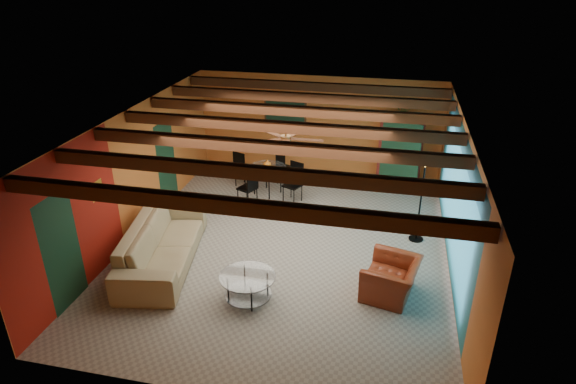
% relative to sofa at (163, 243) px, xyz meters
% --- Properties ---
extents(room, '(6.52, 8.01, 2.71)m').
position_rel_sofa_xyz_m(room, '(2.21, 1.20, 1.93)').
color(room, gray).
rests_on(room, ground).
extents(sofa, '(1.65, 3.09, 0.86)m').
position_rel_sofa_xyz_m(sofa, '(0.00, 0.00, 0.00)').
color(sofa, '#91825E').
rests_on(sofa, ground).
extents(armchair, '(1.10, 1.19, 0.67)m').
position_rel_sofa_xyz_m(armchair, '(4.37, -0.10, -0.10)').
color(armchair, maroon).
rests_on(armchair, ground).
extents(coffee_table, '(1.24, 1.24, 0.50)m').
position_rel_sofa_xyz_m(coffee_table, '(1.95, -0.78, -0.18)').
color(coffee_table, silver).
rests_on(coffee_table, ground).
extents(dining_table, '(2.53, 2.53, 1.00)m').
position_rel_sofa_xyz_m(dining_table, '(1.20, 3.48, 0.07)').
color(dining_table, silver).
rests_on(dining_table, ground).
extents(armoire, '(1.12, 0.86, 1.76)m').
position_rel_sofa_xyz_m(armoire, '(4.41, 4.79, 0.45)').
color(armoire, maroon).
rests_on(armoire, ground).
extents(floor_lamp, '(0.44, 0.44, 1.88)m').
position_rel_sofa_xyz_m(floor_lamp, '(4.86, 1.94, 0.51)').
color(floor_lamp, black).
rests_on(floor_lamp, ground).
extents(ceiling_fan, '(1.50, 1.50, 0.44)m').
position_rel_sofa_xyz_m(ceiling_fan, '(2.21, 1.09, 1.93)').
color(ceiling_fan, '#472614').
rests_on(ceiling_fan, ceiling).
extents(painting, '(1.05, 0.03, 0.65)m').
position_rel_sofa_xyz_m(painting, '(1.31, 5.05, 1.22)').
color(painting, black).
rests_on(painting, wall_back).
extents(potted_plant, '(0.52, 0.49, 0.46)m').
position_rel_sofa_xyz_m(potted_plant, '(4.41, 4.79, 1.56)').
color(potted_plant, '#26661E').
rests_on(potted_plant, armoire).
extents(vase, '(0.24, 0.24, 0.20)m').
position_rel_sofa_xyz_m(vase, '(1.20, 3.48, 0.67)').
color(vase, orange).
rests_on(vase, dining_table).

